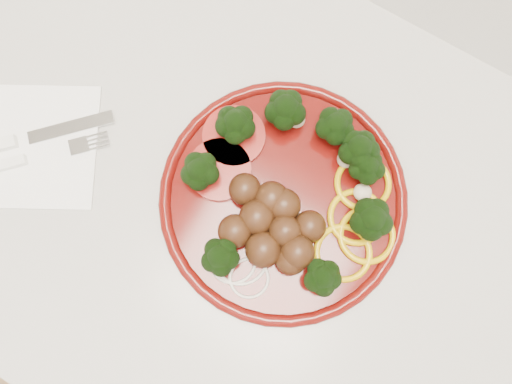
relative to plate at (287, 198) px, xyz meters
The scene contains 5 objects.
counter 0.47m from the plate, 151.21° to the right, with size 2.40×0.60×0.90m.
plate is the anchor object (origin of this frame).
napkin 0.30m from the plate, 161.52° to the right, with size 0.15×0.15×0.00m, color white.
knife 0.33m from the plate, 161.13° to the right, with size 0.14×0.15×0.01m.
fork 0.32m from the plate, 156.94° to the right, with size 0.13×0.13×0.01m.
Camera 1 is at (0.07, 1.63, 1.47)m, focal length 35.00 mm.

